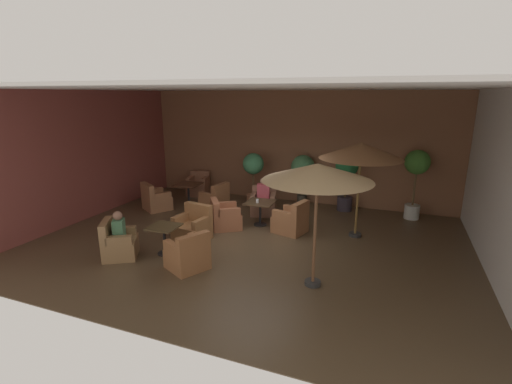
% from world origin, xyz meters
% --- Properties ---
extents(ground_plane, '(10.65, 8.17, 0.02)m').
position_xyz_m(ground_plane, '(0.00, 0.00, -0.01)').
color(ground_plane, brown).
extents(wall_back_brick, '(10.65, 0.08, 3.75)m').
position_xyz_m(wall_back_brick, '(0.00, 4.05, 1.87)').
color(wall_back_brick, brown).
rests_on(wall_back_brick, ground_plane).
extents(wall_left_accent, '(0.08, 8.17, 3.75)m').
position_xyz_m(wall_left_accent, '(-5.28, 0.00, 1.87)').
color(wall_left_accent, brown).
rests_on(wall_left_accent, ground_plane).
extents(wall_right_plain, '(0.08, 8.17, 3.75)m').
position_xyz_m(wall_right_plain, '(5.28, 0.00, 1.87)').
color(wall_right_plain, silver).
rests_on(wall_right_plain, ground_plane).
extents(ceiling_slab, '(10.65, 8.17, 0.06)m').
position_xyz_m(ceiling_slab, '(0.00, 0.00, 3.78)').
color(ceiling_slab, silver).
rests_on(ceiling_slab, wall_back_brick).
extents(cafe_table_front_left, '(0.79, 0.79, 0.69)m').
position_xyz_m(cafe_table_front_left, '(-0.20, 1.26, 0.55)').
color(cafe_table_front_left, black).
rests_on(cafe_table_front_left, ground_plane).
extents(armchair_front_left_north, '(0.92, 0.94, 0.84)m').
position_xyz_m(armchair_front_left_north, '(-0.46, 2.25, 0.32)').
color(armchair_front_left_north, '#95644B').
rests_on(armchair_front_left_north, ground_plane).
extents(armchair_front_left_east, '(1.08, 1.08, 0.82)m').
position_xyz_m(armchair_front_left_east, '(-1.04, 0.69, 0.31)').
color(armchair_front_left_east, '#A15E3D').
rests_on(armchair_front_left_east, ground_plane).
extents(armchair_front_left_south, '(0.95, 0.88, 0.90)m').
position_xyz_m(armchair_front_left_south, '(0.79, 1.00, 0.33)').
color(armchair_front_left_south, '#9F653F').
rests_on(armchair_front_left_south, ground_plane).
extents(cafe_table_front_right, '(0.70, 0.70, 0.69)m').
position_xyz_m(cafe_table_front_right, '(-1.59, -1.39, 0.52)').
color(cafe_table_front_right, black).
rests_on(cafe_table_front_right, ground_plane).
extents(armchair_front_right_north, '(1.01, 1.01, 0.86)m').
position_xyz_m(armchair_front_right_north, '(-0.67, -1.87, 0.32)').
color(armchair_front_right_north, '#9B6038').
rests_on(armchair_front_right_north, ground_plane).
extents(armchair_front_right_east, '(0.90, 0.86, 0.89)m').
position_xyz_m(armchair_front_right_east, '(-1.44, -0.36, 0.32)').
color(armchair_front_right_east, '#96643B').
rests_on(armchair_front_right_east, ground_plane).
extents(armchair_front_right_south, '(1.00, 1.02, 0.88)m').
position_xyz_m(armchair_front_right_south, '(-2.48, -1.91, 0.32)').
color(armchair_front_right_south, olive).
rests_on(armchair_front_right_south, ground_plane).
extents(cafe_table_mid_center, '(0.82, 0.82, 0.69)m').
position_xyz_m(cafe_table_mid_center, '(-3.23, 2.38, 0.57)').
color(cafe_table_mid_center, black).
rests_on(cafe_table_mid_center, ground_plane).
extents(armchair_mid_center_north, '(1.09, 1.07, 0.89)m').
position_xyz_m(armchair_mid_center_north, '(-3.86, 1.40, 0.32)').
color(armchair_mid_center_north, '#A06743').
rests_on(armchair_mid_center_north, ground_plane).
extents(armchair_mid_center_east, '(0.88, 0.88, 0.87)m').
position_xyz_m(armchair_mid_center_east, '(-2.09, 2.13, 0.32)').
color(armchair_mid_center_east, '#99603B').
rests_on(armchair_mid_center_east, ground_plane).
extents(armchair_mid_center_south, '(0.87, 0.94, 0.85)m').
position_xyz_m(armchair_mid_center_south, '(-3.49, 3.51, 0.33)').
color(armchair_mid_center_south, '#965F44').
rests_on(armchair_mid_center_south, ground_plane).
extents(patio_umbrella_tall_red, '(2.04, 2.04, 2.42)m').
position_xyz_m(patio_umbrella_tall_red, '(1.97, -1.58, 2.24)').
color(patio_umbrella_tall_red, '#2D2D2D').
rests_on(patio_umbrella_tall_red, ground_plane).
extents(patio_umbrella_center_beige, '(2.08, 2.08, 2.47)m').
position_xyz_m(patio_umbrella_center_beige, '(2.44, 1.36, 2.25)').
color(patio_umbrella_center_beige, '#2D2D2D').
rests_on(patio_umbrella_center_beige, ground_plane).
extents(potted_tree_left_corner, '(0.70, 0.70, 1.75)m').
position_xyz_m(potted_tree_left_corner, '(-1.14, 3.10, 1.18)').
color(potted_tree_left_corner, '#A56B4A').
rests_on(potted_tree_left_corner, ground_plane).
extents(potted_tree_mid_left, '(0.78, 0.78, 1.70)m').
position_xyz_m(potted_tree_mid_left, '(0.42, 3.63, 1.22)').
color(potted_tree_mid_left, '#3D382D').
rests_on(potted_tree_mid_left, ground_plane).
extents(potted_tree_mid_right, '(0.72, 0.72, 1.82)m').
position_xyz_m(potted_tree_mid_right, '(1.85, 3.52, 1.19)').
color(potted_tree_mid_right, '#332B34').
rests_on(potted_tree_mid_right, ground_plane).
extents(potted_tree_right_corner, '(0.72, 0.72, 2.08)m').
position_xyz_m(potted_tree_right_corner, '(3.85, 3.43, 1.44)').
color(potted_tree_right_corner, silver).
rests_on(potted_tree_right_corner, ground_plane).
extents(patron_blue_shirt, '(0.43, 0.33, 0.71)m').
position_xyz_m(patron_blue_shirt, '(-0.45, 2.21, 0.76)').
color(patron_blue_shirt, '#B74550').
rests_on(patron_blue_shirt, ground_plane).
extents(patron_by_window, '(0.38, 0.42, 0.67)m').
position_xyz_m(patron_by_window, '(-2.44, -1.89, 0.73)').
color(patron_by_window, '#44734E').
rests_on(patron_by_window, ground_plane).
extents(iced_drink_cup, '(0.08, 0.08, 0.11)m').
position_xyz_m(iced_drink_cup, '(-0.24, 1.14, 0.74)').
color(iced_drink_cup, white).
rests_on(iced_drink_cup, cafe_table_front_left).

